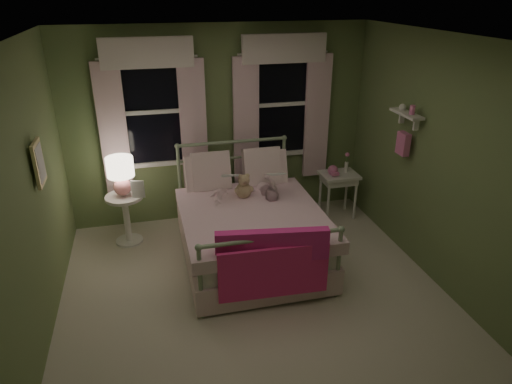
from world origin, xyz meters
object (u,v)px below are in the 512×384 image
object	(u,v)px
child_right	(263,168)
nightstand_left	(126,212)
bed	(249,227)
teddy_bear	(244,187)
table_lamp	(121,173)
child_left	(218,176)
nightstand_right	(339,180)

from	to	relation	value
child_right	nightstand_left	world-z (taller)	child_right
child_right	bed	bearing A→B (deg)	54.05
teddy_bear	table_lamp	distance (m)	1.49
child_left	child_right	world-z (taller)	child_right
child_left	nightstand_right	size ratio (longest dim) A/B	1.04
nightstand_left	child_right	bearing A→B (deg)	-8.94
teddy_bear	nightstand_left	world-z (taller)	teddy_bear
teddy_bear	child_right	bearing A→B (deg)	29.50
child_right	nightstand_right	size ratio (longest dim) A/B	1.21
bed	child_right	xyz separation A→B (m)	(0.28, 0.42, 0.57)
child_right	nightstand_right	world-z (taller)	child_right
child_left	table_lamp	world-z (taller)	child_left
child_left	teddy_bear	world-z (taller)	child_left
teddy_bear	nightstand_right	xyz separation A→B (m)	(1.45, 0.46, -0.24)
child_left	nightstand_left	xyz separation A→B (m)	(-1.14, 0.27, -0.48)
child_right	nightstand_right	xyz separation A→B (m)	(1.17, 0.30, -0.41)
child_left	teddy_bear	bearing A→B (deg)	165.77
nightstand_right	teddy_bear	bearing A→B (deg)	-162.48
child_right	table_lamp	world-z (taller)	child_right
child_left	nightstand_left	bearing A→B (deg)	2.07
child_right	teddy_bear	size ratio (longest dim) A/B	2.43
bed	child_left	distance (m)	0.72
nightstand_left	table_lamp	world-z (taller)	table_lamp
bed	nightstand_right	distance (m)	1.62
bed	nightstand_left	size ratio (longest dim) A/B	3.13
nightstand_left	table_lamp	xyz separation A→B (m)	(0.00, 0.00, 0.54)
bed	teddy_bear	bearing A→B (deg)	90.00
nightstand_left	table_lamp	bearing A→B (deg)	0.00
nightstand_right	child_left	bearing A→B (deg)	-170.20
child_left	teddy_bear	distance (m)	0.34
bed	teddy_bear	xyz separation A→B (m)	(-0.00, 0.26, 0.41)
teddy_bear	nightstand_right	size ratio (longest dim) A/B	0.50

